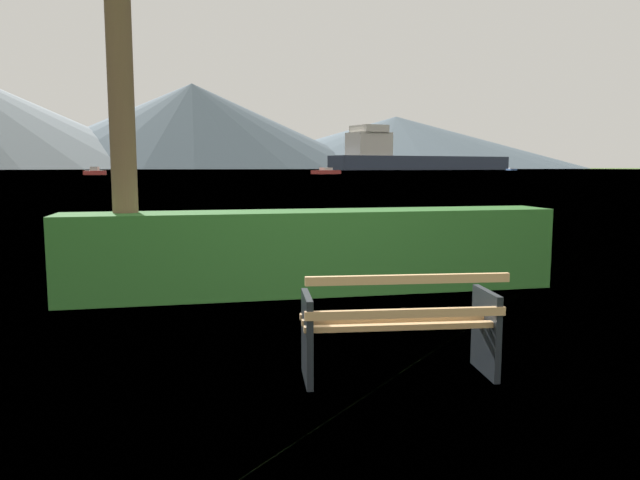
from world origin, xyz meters
TOP-DOWN VIEW (x-y plane):
  - ground_plane at (0.00, 0.00)m, footprint 1400.00×1400.00m
  - water_surface at (0.00, 306.30)m, footprint 620.00×620.00m
  - park_bench at (-0.01, -0.06)m, footprint 1.56×0.72m
  - hedge_row at (0.00, 3.27)m, footprint 6.41×0.79m
  - cargo_ship_large at (109.70, 293.94)m, footprint 106.18×44.64m
  - fishing_boat_near at (-20.75, 123.82)m, footprint 4.50×2.66m
  - sailboat_mid at (27.89, 128.00)m, footprint 7.46×6.05m
  - tender_far at (139.33, 244.08)m, footprint 5.00×9.32m
  - distant_hills at (-44.58, 557.03)m, footprint 796.52×451.87m

SIDE VIEW (x-z plane):
  - ground_plane at x=0.00m, z-range 0.00..0.00m
  - water_surface at x=0.00m, z-range 0.00..0.00m
  - park_bench at x=-0.01m, z-range -0.01..0.85m
  - tender_far at x=139.33m, z-range -0.15..1.04m
  - hedge_row at x=0.00m, z-range 0.00..1.08m
  - sailboat_mid at x=27.89m, z-range -0.19..1.28m
  - fishing_boat_near at x=-20.75m, z-range -0.24..1.42m
  - cargo_ship_large at x=109.70m, z-range -4.86..17.19m
  - distant_hills at x=-44.58m, z-range -5.91..82.43m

